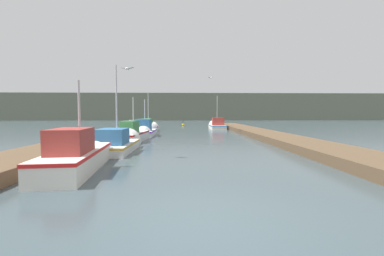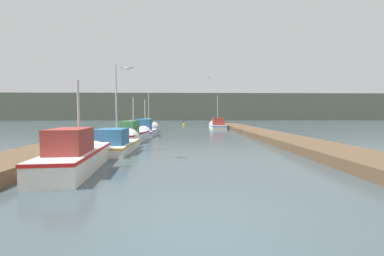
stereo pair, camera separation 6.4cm
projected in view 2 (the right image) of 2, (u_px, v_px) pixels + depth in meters
name	position (u px, v px, depth m)	size (l,w,h in m)	color
ground_plane	(199.00, 223.00, 4.59)	(200.00, 200.00, 0.00)	#38474C
dock_left	(108.00, 135.00, 20.38)	(2.66, 40.00, 0.43)	brown
dock_right	(267.00, 135.00, 20.72)	(2.66, 40.00, 0.43)	brown
distant_shore_ridge	(186.00, 107.00, 78.57)	(120.00, 16.00, 7.57)	#565B4C
fishing_boat_0	(80.00, 154.00, 9.20)	(1.92, 5.77, 3.42)	silver
fishing_boat_1	(118.00, 143.00, 13.66)	(1.78, 5.05, 5.01)	silver
fishing_boat_2	(134.00, 134.00, 18.27)	(1.75, 5.90, 3.42)	silver
fishing_boat_3	(146.00, 130.00, 23.15)	(1.80, 5.46, 3.76)	silver
fishing_boat_4	(149.00, 128.00, 27.70)	(1.72, 5.29, 4.62)	silver
fishing_boat_5	(217.00, 126.00, 32.38)	(1.83, 4.60, 4.72)	silver
mooring_piling_0	(223.00, 124.00, 35.06)	(0.24, 0.24, 1.09)	#473523
mooring_piling_1	(131.00, 128.00, 23.07)	(0.31, 0.31, 1.35)	#473523
channel_buoy	(184.00, 125.00, 40.58)	(0.44, 0.44, 0.94)	gold
seagull_lead	(127.00, 69.00, 10.79)	(0.56, 0.30, 0.12)	white
seagull_1	(211.00, 78.00, 23.77)	(0.52, 0.40, 0.12)	white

